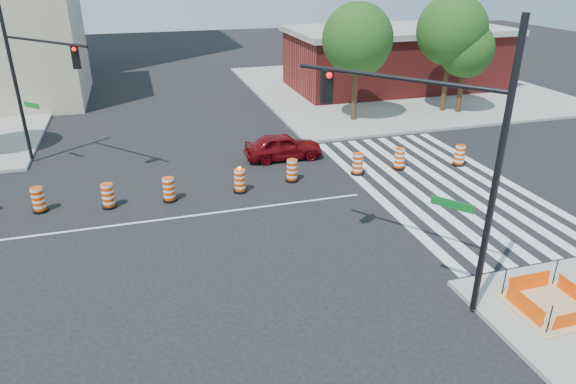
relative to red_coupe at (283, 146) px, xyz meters
name	(u,v)px	position (x,y,z in m)	size (l,w,h in m)	color
ground	(192,216)	(-5.20, -5.15, -0.66)	(120.00, 120.00, 0.00)	black
sidewalk_ne	(394,87)	(12.80, 12.85, -0.58)	(22.00, 22.00, 0.15)	gray
crosswalk_east	(438,184)	(5.75, -5.15, -0.65)	(6.75, 13.50, 0.01)	silver
lane_centerline	(192,216)	(-5.20, -5.15, -0.65)	(14.00, 0.12, 0.01)	silver
excavation_pit	(550,306)	(3.80, -14.15, -0.44)	(2.20, 2.20, 0.90)	tan
brick_storefront	(397,58)	(12.80, 12.85, 1.66)	(16.50, 8.50, 4.60)	maroon
red_coupe	(283,146)	(0.00, 0.00, 0.00)	(1.56, 3.87, 1.32)	#63080C
signal_pole_se	(436,138)	(0.70, -12.23, 4.21)	(3.81, 4.82, 7.95)	black
signal_pole_nw	(33,71)	(-11.10, 1.96, 4.00)	(3.87, 4.42, 7.59)	black
tree_north_c	(358,43)	(6.06, 5.19, 4.10)	(4.17, 4.17, 7.09)	#382314
tree_north_d	(452,34)	(12.54, 5.49, 4.32)	(4.36, 4.36, 7.42)	#382314
tree_north_e	(466,53)	(13.35, 4.91, 3.26)	(3.48, 3.44, 5.85)	#382314
median_drum_2	(39,201)	(-10.96, -3.04, -0.18)	(0.60, 0.60, 1.02)	black
median_drum_3	(108,197)	(-8.33, -3.42, -0.18)	(0.60, 0.60, 1.02)	black
median_drum_4	(169,190)	(-5.93, -3.48, -0.18)	(0.60, 0.60, 1.02)	black
median_drum_5	(240,181)	(-2.92, -3.41, -0.17)	(0.60, 0.60, 1.18)	black
median_drum_6	(292,171)	(-0.42, -2.89, -0.18)	(0.60, 0.60, 1.02)	black
median_drum_7	(358,165)	(2.75, -2.99, -0.18)	(0.60, 0.60, 1.02)	black
median_drum_8	(399,159)	(4.96, -2.90, -0.18)	(0.60, 0.60, 1.02)	black
median_drum_9	(460,156)	(7.99, -3.31, -0.18)	(0.60, 0.60, 1.02)	black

